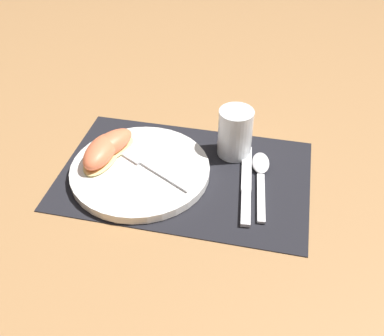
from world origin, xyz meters
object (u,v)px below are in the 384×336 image
(plate, at_px, (140,170))
(fork, at_px, (145,163))
(spoon, at_px, (261,172))
(citrus_wedge_0, at_px, (110,145))
(citrus_wedge_1, at_px, (101,152))
(juice_glass, at_px, (235,135))
(knife, at_px, (246,185))

(plate, relative_size, fork, 1.46)
(spoon, distance_m, citrus_wedge_0, 0.30)
(citrus_wedge_0, height_order, citrus_wedge_1, citrus_wedge_1)
(fork, xyz_separation_m, citrus_wedge_0, (-0.08, 0.02, 0.01))
(juice_glass, bearing_deg, fork, -149.61)
(knife, bearing_deg, plate, -177.81)
(spoon, distance_m, citrus_wedge_1, 0.31)
(spoon, relative_size, citrus_wedge_1, 1.64)
(citrus_wedge_0, bearing_deg, fork, -15.29)
(plate, height_order, juice_glass, juice_glass)
(plate, relative_size, spoon, 1.40)
(fork, bearing_deg, juice_glass, 30.39)
(plate, bearing_deg, knife, 2.19)
(knife, xyz_separation_m, citrus_wedge_1, (-0.28, -0.00, 0.03))
(plate, height_order, fork, fork)
(juice_glass, bearing_deg, citrus_wedge_1, -158.28)
(citrus_wedge_0, bearing_deg, citrus_wedge_1, -106.87)
(juice_glass, height_order, citrus_wedge_0, juice_glass)
(knife, bearing_deg, citrus_wedge_1, -179.58)
(plate, bearing_deg, citrus_wedge_0, 155.79)
(spoon, xyz_separation_m, citrus_wedge_0, (-0.29, -0.02, 0.03))
(fork, xyz_separation_m, citrus_wedge_1, (-0.09, -0.00, 0.01))
(knife, distance_m, citrus_wedge_1, 0.28)
(citrus_wedge_1, bearing_deg, fork, 3.09)
(plate, distance_m, juice_glass, 0.20)
(juice_glass, height_order, knife, juice_glass)
(knife, height_order, citrus_wedge_1, citrus_wedge_1)
(juice_glass, relative_size, spoon, 0.52)
(citrus_wedge_0, bearing_deg, juice_glass, 16.76)
(plate, xyz_separation_m, juice_glass, (0.16, 0.10, 0.04))
(citrus_wedge_0, bearing_deg, knife, -5.02)
(knife, relative_size, fork, 1.21)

